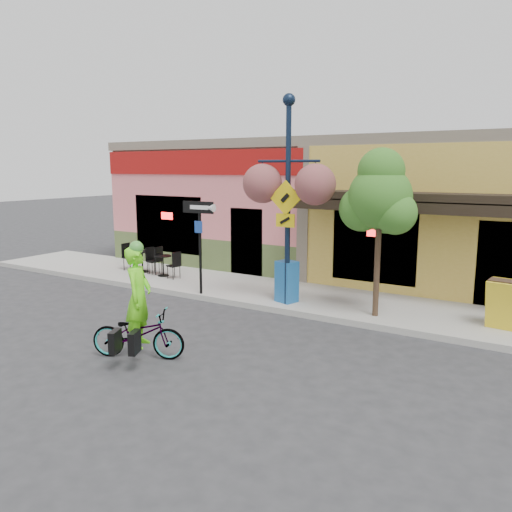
{
  "coord_description": "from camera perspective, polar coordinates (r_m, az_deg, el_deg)",
  "views": [
    {
      "loc": [
        5.51,
        -10.0,
        3.59
      ],
      "look_at": [
        -0.87,
        0.5,
        1.4
      ],
      "focal_mm": 35.0,
      "sensor_mm": 36.0,
      "label": 1
    }
  ],
  "objects": [
    {
      "name": "building",
      "position": [
        18.4,
        13.84,
        5.64
      ],
      "size": [
        18.2,
        8.2,
        4.5
      ],
      "primitive_type": null,
      "color": "#E47076",
      "rests_on": "ground"
    },
    {
      "name": "street_tree",
      "position": [
        11.75,
        13.83,
        2.59
      ],
      "size": [
        1.67,
        1.67,
        3.93
      ],
      "primitive_type": null,
      "rotation": [
        0.0,
        0.0,
        0.09
      ],
      "color": "#3D7A26",
      "rests_on": "sidewalk"
    },
    {
      "name": "cafe_set_left",
      "position": [
        16.97,
        -12.88,
        -0.26
      ],
      "size": [
        1.54,
        0.78,
        0.92
      ],
      "primitive_type": null,
      "rotation": [
        0.0,
        0.0,
        -0.01
      ],
      "color": "black",
      "rests_on": "sidewalk"
    },
    {
      "name": "bicycle",
      "position": [
        9.83,
        -13.31,
        -8.67
      ],
      "size": [
        1.9,
        1.3,
        0.95
      ],
      "primitive_type": "imported",
      "rotation": [
        0.0,
        0.0,
        1.99
      ],
      "color": "maroon",
      "rests_on": "ground"
    },
    {
      "name": "sandwich_board",
      "position": [
        11.82,
        26.26,
        -5.18
      ],
      "size": [
        0.7,
        0.55,
        1.07
      ],
      "primitive_type": null,
      "rotation": [
        0.0,
        0.0,
        -0.13
      ],
      "color": "yellow",
      "rests_on": "sidewalk"
    },
    {
      "name": "ground",
      "position": [
        11.97,
        2.35,
        -7.36
      ],
      "size": [
        90.0,
        90.0,
        0.0
      ],
      "primitive_type": "plane",
      "color": "#2D2D30",
      "rests_on": "ground"
    },
    {
      "name": "curb",
      "position": [
        12.41,
        3.59,
        -6.37
      ],
      "size": [
        24.0,
        0.12,
        0.15
      ],
      "primitive_type": "cube",
      "color": "#A8A59E",
      "rests_on": "ground"
    },
    {
      "name": "sidewalk",
      "position": [
        13.67,
        6.43,
        -4.86
      ],
      "size": [
        24.0,
        3.0,
        0.15
      ],
      "primitive_type": "cube",
      "color": "#9E9B93",
      "rests_on": "ground"
    },
    {
      "name": "one_way_sign",
      "position": [
        13.65,
        -6.39,
        0.91
      ],
      "size": [
        0.99,
        0.26,
        2.55
      ],
      "primitive_type": null,
      "rotation": [
        0.0,
        0.0,
        0.05
      ],
      "color": "black",
      "rests_on": "sidewalk"
    },
    {
      "name": "cyclist_rider",
      "position": [
        9.65,
        -13.22,
        -6.03
      ],
      "size": [
        0.7,
        0.82,
        1.9
      ],
      "primitive_type": "imported",
      "rotation": [
        0.0,
        0.0,
        1.99
      ],
      "color": "#6DFA1A",
      "rests_on": "ground"
    },
    {
      "name": "cafe_set_right",
      "position": [
        16.21,
        -10.58,
        -0.76
      ],
      "size": [
        1.56,
        1.0,
        0.87
      ],
      "primitive_type": null,
      "rotation": [
        0.0,
        0.0,
        -0.2
      ],
      "color": "black",
      "rests_on": "sidewalk"
    },
    {
      "name": "newspaper_box_blue",
      "position": [
        12.91,
        3.54,
        -2.93
      ],
      "size": [
        0.59,
        0.55,
        1.07
      ],
      "primitive_type": null,
      "rotation": [
        0.0,
        0.0,
        -0.3
      ],
      "color": "#1B5DA4",
      "rests_on": "sidewalk"
    },
    {
      "name": "lamp_post",
      "position": [
        12.39,
        3.66,
        6.17
      ],
      "size": [
        1.68,
        0.72,
        5.19
      ],
      "primitive_type": null,
      "rotation": [
        0.0,
        0.0,
        0.03
      ],
      "color": "#101D32",
      "rests_on": "sidewalk"
    },
    {
      "name": "newspaper_box_grey",
      "position": [
        13.04,
        3.67,
        -3.18
      ],
      "size": [
        0.49,
        0.47,
        0.9
      ],
      "primitive_type": null,
      "rotation": [
        0.0,
        0.0,
        0.23
      ],
      "color": "#A9A9A9",
      "rests_on": "sidewalk"
    }
  ]
}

